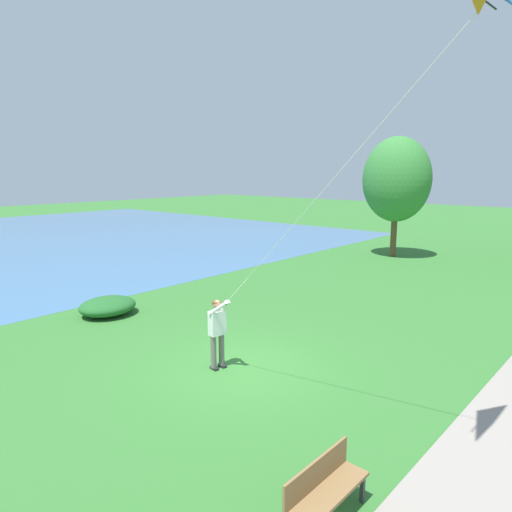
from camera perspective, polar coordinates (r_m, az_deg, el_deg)
The scene contains 5 objects.
ground_plane at distance 11.78m, azimuth -1.85°, elevation -13.51°, with size 120.00×120.00×0.00m, color #33702D.
person_kite_flyer at distance 11.38m, azimuth -4.73°, elevation -8.76°, with size 0.62×0.52×1.83m.
park_bench_near_walkway at distance 7.17m, azimuth 8.36°, elevation -26.25°, with size 0.46×1.51×0.88m.
tree_treeline_right at distance 27.02m, azimuth 16.90°, elevation 8.97°, with size 3.77×3.41×6.65m.
lakeside_shrub at distance 16.45m, azimuth -17.78°, elevation -5.88°, with size 1.67×1.92×0.60m, color #236028.
Camera 1 is at (7.33, -7.88, 4.78)m, focal length 32.53 mm.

